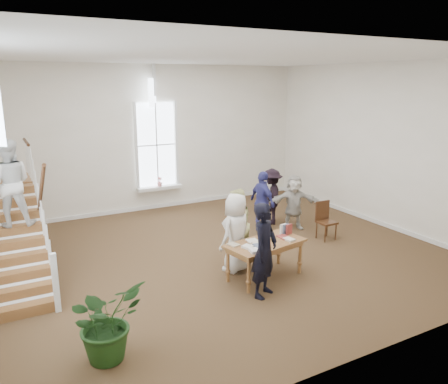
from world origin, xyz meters
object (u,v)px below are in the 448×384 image
person_yellow (236,225)px  woman_cluster_b (272,197)px  library_table (265,246)px  elderly_woman (236,233)px  woman_cluster_c (294,202)px  side_chair (325,218)px  woman_cluster_a (263,202)px  police_officer (264,250)px  floor_plant (106,321)px

person_yellow → woman_cluster_b: (2.19, 1.81, -0.03)m
library_table → elderly_woman: elderly_woman is taller
library_table → woman_cluster_c: (2.46, 2.27, 0.06)m
woman_cluster_b → side_chair: size_ratio=1.62×
woman_cluster_b → woman_cluster_a: bearing=-21.3°
person_yellow → woman_cluster_a: bearing=179.7°
library_table → woman_cluster_c: woman_cluster_c is taller
library_table → police_officer: bearing=-134.4°
floor_plant → police_officer: bearing=10.1°
person_yellow → floor_plant: person_yellow is taller
woman_cluster_c → floor_plant: bearing=-124.7°
floor_plant → person_yellow: bearing=33.3°
person_yellow → woman_cluster_a: (1.59, 1.36, 0.00)m
police_officer → woman_cluster_c: bearing=13.0°
floor_plant → side_chair: 6.67m
elderly_woman → woman_cluster_a: bearing=-159.5°
elderly_woman → woman_cluster_b: size_ratio=1.07×
library_table → person_yellow: person_yellow is taller
police_officer → woman_cluster_c: police_officer is taller
woman_cluster_b → library_table: bearing=-4.7°
elderly_woman → side_chair: bearing=167.8°
elderly_woman → woman_cluster_b: 3.39m
library_table → elderly_woman: bearing=108.2°
library_table → woman_cluster_a: woman_cluster_a is taller
library_table → person_yellow: (-0.03, 1.11, 0.14)m
person_yellow → floor_plant: size_ratio=1.39×
floor_plant → side_chair: (6.21, 2.43, -0.05)m
library_table → woman_cluster_a: size_ratio=1.07×
police_officer → woman_cluster_a: police_officer is taller
woman_cluster_b → woman_cluster_c: size_ratio=1.05×
elderly_woman → person_yellow: (0.30, 0.50, -0.02)m
woman_cluster_c → woman_cluster_a: bearing=-167.2°
woman_cluster_a → side_chair: woman_cluster_a is taller
police_officer → side_chair: bearing=-1.0°
police_officer → elderly_woman: bearing=53.3°
person_yellow → side_chair: bearing=142.0°
person_yellow → woman_cluster_a: 2.09m
floor_plant → library_table: bearing=18.6°
library_table → woman_cluster_b: bearing=43.2°
elderly_woman → woman_cluster_c: size_ratio=1.13×
side_chair → woman_cluster_b: bearing=108.5°
woman_cluster_b → side_chair: 1.77m
elderly_woman → person_yellow: 0.58m
elderly_woman → woman_cluster_b: (2.49, 2.31, -0.05)m
library_table → woman_cluster_b: size_ratio=1.11×
library_table → floor_plant: 3.73m
police_officer → person_yellow: (0.40, 1.75, -0.08)m
person_yellow → woman_cluster_c: 2.75m
woman_cluster_b → police_officer: bearing=-4.3°
police_officer → person_yellow: bearing=45.0°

